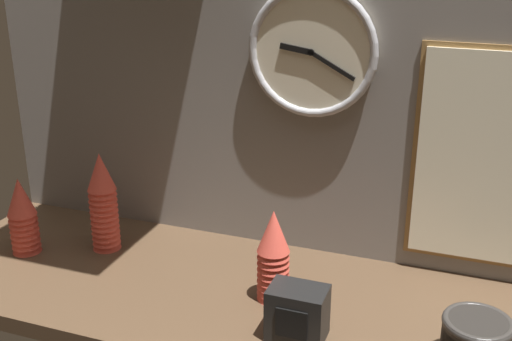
{
  "coord_description": "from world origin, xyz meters",
  "views": [
    {
      "loc": [
        0.46,
        -1.2,
        0.79
      ],
      "look_at": [
        0.01,
        0.04,
        0.29
      ],
      "focal_mm": 45.0,
      "sensor_mm": 36.0,
      "label": 1
    }
  ],
  "objects": [
    {
      "name": "cup_stack_left",
      "position": [
        -0.42,
        0.07,
        0.13
      ],
      "size": [
        0.07,
        0.07,
        0.26
      ],
      "color": "#DB4C3D",
      "rests_on": "ground_plane"
    },
    {
      "name": "bowl_stack_far_right",
      "position": [
        0.5,
        -0.1,
        0.05
      ],
      "size": [
        0.13,
        0.13,
        0.1
      ],
      "color": "black",
      "rests_on": "ground_plane"
    },
    {
      "name": "ground_plane",
      "position": [
        0.0,
        0.0,
        -0.02
      ],
      "size": [
        1.6,
        0.56,
        0.04
      ],
      "primitive_type": "cube",
      "color": "#4C3826"
    },
    {
      "name": "wall_clock",
      "position": [
        0.08,
        0.23,
        0.52
      ],
      "size": [
        0.31,
        0.03,
        0.31
      ],
      "color": "beige"
    },
    {
      "name": "cup_stack_center_right",
      "position": [
        0.07,
        -0.01,
        0.11
      ],
      "size": [
        0.07,
        0.07,
        0.22
      ],
      "color": "#DB4C3D",
      "rests_on": "ground_plane"
    },
    {
      "name": "napkin_dispenser",
      "position": [
        0.16,
        -0.13,
        0.06
      ],
      "size": [
        0.12,
        0.09,
        0.11
      ],
      "color": "black",
      "rests_on": "ground_plane"
    },
    {
      "name": "wall_tiled_back",
      "position": [
        0.0,
        0.27,
        0.53
      ],
      "size": [
        1.6,
        0.03,
        1.05
      ],
      "color": "slate",
      "rests_on": "ground_plane"
    },
    {
      "name": "cup_stack_far_left",
      "position": [
        -0.6,
        -0.02,
        0.1
      ],
      "size": [
        0.07,
        0.07,
        0.2
      ],
      "color": "#DB4C3D",
      "rests_on": "ground_plane"
    }
  ]
}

